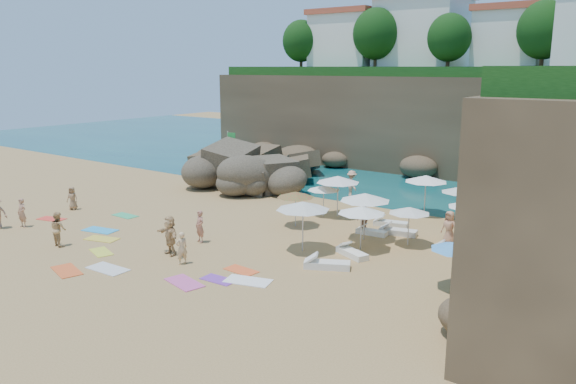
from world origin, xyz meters
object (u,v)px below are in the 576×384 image
Objects in this scene: person_stand_5 at (264,179)px; person_stand_6 at (182,248)px; rock_outcrop at (252,191)px; person_stand_2 at (352,184)px; parasol_1 at (338,179)px; person_stand_0 at (22,213)px; person_stand_4 at (449,228)px; parasol_0 at (426,179)px; flag_pole at (229,149)px; lounger_0 at (398,232)px; person_stand_1 at (58,229)px; person_stand_3 at (364,219)px; parasol_2 at (461,190)px.

person_stand_5 reaches higher than person_stand_6.
person_stand_2 reaches higher than rock_outcrop.
person_stand_6 is at bearing -96.33° from parasol_1.
person_stand_4 reaches higher than person_stand_0.
person_stand_2 is at bearing 168.09° from parasol_0.
flag_pole is at bearing -125.57° from person_stand_6.
parasol_0 is 1.35× the size of person_stand_5.
parasol_1 is 1.58× the size of person_stand_0.
parasol_0 reaches higher than lounger_0.
flag_pole reaches higher than person_stand_1.
person_stand_3 is (15.30, -6.05, -1.74)m from flag_pole.
flag_pole is 2.26× the size of person_stand_1.
person_stand_3 is at bearing -21.58° from flag_pole.
person_stand_4 is (20.32, 11.18, 0.05)m from person_stand_0.
person_stand_6 is at bearing -61.62° from rock_outcrop.
person_stand_3 is 11.70m from person_stand_5.
parasol_0 is 0.98× the size of parasol_1.
person_stand_0 is 1.07× the size of person_stand_3.
person_stand_3 is at bearing -129.36° from person_stand_1.
parasol_0 is 1.56× the size of person_stand_0.
person_stand_4 is at bearing -11.87° from lounger_0.
rock_outcrop is 16.49m from person_stand_4.
parasol_2 is 1.17× the size of person_stand_5.
person_stand_1 is 1.13× the size of person_stand_3.
flag_pole is 10.73m from person_stand_2.
person_stand_1 is at bearing -92.17° from person_stand_5.
parasol_0 is 23.35m from person_stand_0.
rock_outcrop is at bearing -132.98° from person_stand_6.
flag_pole is 2.08× the size of person_stand_5.
person_stand_6 is (7.39, -13.67, 0.76)m from rock_outcrop.
parasol_1 is 1.37× the size of person_stand_5.
parasol_0 reaches higher than person_stand_5.
rock_outcrop is 9.23m from parasol_1.
person_stand_1 is 15.85m from person_stand_5.
person_stand_3 is (2.94, -2.04, -1.49)m from parasol_1.
person_stand_4 is (2.77, 0.02, 0.71)m from lounger_0.
person_stand_3 reaches higher than person_stand_6.
person_stand_1 is 19.03m from person_stand_2.
person_stand_2 reaches higher than lounger_0.
parasol_2 is at bearing -153.70° from person_stand_2.
person_stand_5 is at bearing 161.15° from parasol_1.
parasol_1 is at bearing -154.53° from parasol_2.
parasol_0 is 1.69× the size of person_stand_6.
person_stand_0 is at bearing -109.34° from person_stand_5.
person_stand_0 is 11.70m from person_stand_6.
parasol_0 is (12.69, 1.19, 2.22)m from rock_outcrop.
person_stand_2 is at bearing 162.70° from person_stand_4.
rock_outcrop is 3.97× the size of lounger_0.
flag_pole reaches higher than person_stand_6.
person_stand_5 reaches higher than person_stand_3.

